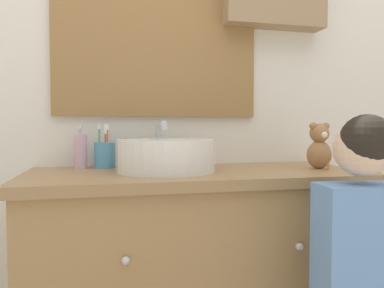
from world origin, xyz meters
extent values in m
cube|color=silver|center=(0.00, 0.63, 1.25)|extent=(3.20, 0.06, 2.50)
cube|color=#A37A4C|center=(0.00, 0.34, 0.37)|extent=(1.17, 0.48, 0.75)
cube|color=#99754C|center=(0.00, 0.34, 0.76)|extent=(1.21, 0.52, 0.03)
sphere|color=silver|center=(-0.27, 0.09, 0.56)|extent=(0.02, 0.02, 0.02)
sphere|color=silver|center=(0.27, 0.09, 0.56)|extent=(0.02, 0.02, 0.02)
cylinder|color=white|center=(-0.11, 0.34, 0.84)|extent=(0.35, 0.35, 0.12)
cylinder|color=silver|center=(-0.11, 0.34, 0.89)|extent=(0.29, 0.29, 0.01)
cylinder|color=silver|center=(-0.11, 0.54, 0.87)|extent=(0.02, 0.02, 0.17)
cylinder|color=silver|center=(-0.11, 0.47, 0.96)|extent=(0.02, 0.16, 0.02)
cylinder|color=silver|center=(-0.11, 0.39, 0.94)|extent=(0.02, 0.02, 0.02)
sphere|color=white|center=(-0.02, 0.54, 0.81)|extent=(0.05, 0.05, 0.05)
cylinder|color=#4C93C6|center=(-0.33, 0.52, 0.83)|extent=(0.08, 0.08, 0.10)
cylinder|color=orange|center=(-0.32, 0.52, 0.87)|extent=(0.01, 0.01, 0.16)
cube|color=white|center=(-0.32, 0.52, 0.94)|extent=(0.01, 0.02, 0.02)
cylinder|color=white|center=(-0.32, 0.53, 0.87)|extent=(0.01, 0.01, 0.16)
cube|color=white|center=(-0.32, 0.53, 0.94)|extent=(0.01, 0.02, 0.02)
cylinder|color=#47B26B|center=(-0.35, 0.52, 0.87)|extent=(0.01, 0.01, 0.16)
cube|color=white|center=(-0.35, 0.52, 0.94)|extent=(0.01, 0.02, 0.02)
cylinder|color=#D6423D|center=(-0.32, 0.51, 0.87)|extent=(0.01, 0.01, 0.14)
cube|color=white|center=(-0.32, 0.51, 0.93)|extent=(0.01, 0.02, 0.02)
cylinder|color=#CCA3BC|center=(-0.42, 0.52, 0.85)|extent=(0.05, 0.05, 0.13)
cylinder|color=silver|center=(-0.42, 0.52, 0.92)|extent=(0.02, 0.02, 0.02)
cube|color=silver|center=(-0.42, 0.51, 0.94)|extent=(0.02, 0.03, 0.02)
cube|color=#6693D1|center=(0.35, -0.10, 0.58)|extent=(0.24, 0.15, 0.40)
sphere|color=beige|center=(0.35, -0.10, 0.88)|extent=(0.15, 0.15, 0.15)
sphere|color=black|center=(0.34, -0.12, 0.90)|extent=(0.14, 0.14, 0.14)
cylinder|color=#6693D1|center=(0.45, 0.10, 0.71)|extent=(0.08, 0.31, 0.05)
cylinder|color=orange|center=(0.47, 0.25, 0.75)|extent=(0.01, 0.05, 0.12)
ellipsoid|color=#9E7047|center=(0.47, 0.31, 0.84)|extent=(0.10, 0.08, 0.11)
sphere|color=#9E7047|center=(0.47, 0.31, 0.92)|extent=(0.07, 0.07, 0.07)
sphere|color=#9E7047|center=(0.44, 0.31, 0.95)|extent=(0.03, 0.03, 0.03)
sphere|color=#9E7047|center=(0.50, 0.31, 0.95)|extent=(0.03, 0.03, 0.03)
sphere|color=silver|center=(0.47, 0.27, 0.91)|extent=(0.03, 0.03, 0.03)
camera|label=1|loc=(-0.33, -0.97, 0.94)|focal=35.00mm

